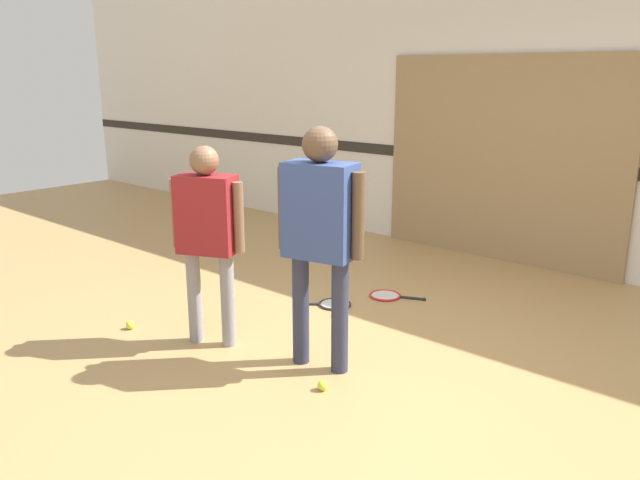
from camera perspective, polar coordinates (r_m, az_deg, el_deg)
name	(u,v)px	position (r m, az deg, el deg)	size (l,w,h in m)	color
ground_plane	(355,368)	(4.24, 3.25, -11.58)	(16.00, 16.00, 0.00)	tan
wall_back	(551,105)	(6.47, 20.40, 11.49)	(16.00, 0.07, 3.20)	silver
wall_panel	(501,160)	(6.64, 16.20, 7.05)	(2.58, 0.05, 2.08)	#9E7F56
person_instructor	(320,223)	(3.92, 0.00, 1.53)	(0.59, 0.34, 1.59)	#2D334C
person_student_left	(207,225)	(4.37, -10.26, 1.39)	(0.50, 0.37, 1.43)	gray
racket_spare_on_floor	(333,304)	(5.28, 1.18, -5.88)	(0.45, 0.42, 0.03)	#28282D
racket_second_spare	(387,296)	(5.50, 6.17, -5.08)	(0.51, 0.37, 0.03)	red
tennis_ball_near_instructor	(323,385)	(3.95, 0.24, -13.15)	(0.07, 0.07, 0.07)	#CCE038
tennis_ball_by_spare_racket	(340,312)	(5.05, 1.82, -6.63)	(0.07, 0.07, 0.07)	#CCE038
tennis_ball_stray_left	(130,325)	(5.02, -16.96, -7.44)	(0.07, 0.07, 0.07)	#CCE038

